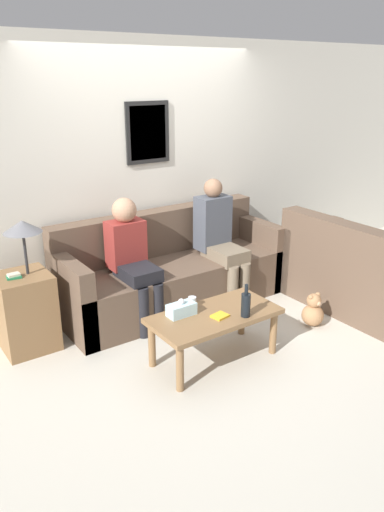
% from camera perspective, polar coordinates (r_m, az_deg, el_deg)
% --- Properties ---
extents(ground_plane, '(16.00, 16.00, 0.00)m').
position_cam_1_polar(ground_plane, '(4.86, 0.83, -7.43)').
color(ground_plane, beige).
extents(wall_back, '(9.00, 0.08, 2.60)m').
position_cam_1_polar(wall_back, '(5.18, -5.19, 9.53)').
color(wall_back, silver).
rests_on(wall_back, ground_plane).
extents(couch_main, '(2.32, 0.82, 0.94)m').
position_cam_1_polar(couch_main, '(5.09, -2.38, -1.98)').
color(couch_main, brown).
rests_on(couch_main, ground_plane).
extents(couch_side, '(0.82, 1.61, 0.94)m').
position_cam_1_polar(couch_side, '(5.22, 18.93, -2.51)').
color(couch_side, brown).
rests_on(couch_side, ground_plane).
extents(coffee_table, '(1.07, 0.53, 0.42)m').
position_cam_1_polar(coffee_table, '(4.10, 2.57, -7.34)').
color(coffee_table, olive).
rests_on(coffee_table, ground_plane).
extents(side_table_with_lamp, '(0.44, 0.44, 1.14)m').
position_cam_1_polar(side_table_with_lamp, '(4.49, -18.47, -5.44)').
color(side_table_with_lamp, olive).
rests_on(side_table_with_lamp, ground_plane).
extents(wine_bottle, '(0.08, 0.08, 0.28)m').
position_cam_1_polar(wine_bottle, '(4.00, 6.17, -5.51)').
color(wine_bottle, black).
rests_on(wine_bottle, coffee_table).
extents(drinking_glass, '(0.07, 0.07, 0.09)m').
position_cam_1_polar(drinking_glass, '(4.16, 0.02, -5.27)').
color(drinking_glass, silver).
rests_on(drinking_glass, coffee_table).
extents(book_stack, '(0.14, 0.12, 0.02)m').
position_cam_1_polar(book_stack, '(4.01, 3.21, -6.85)').
color(book_stack, gold).
rests_on(book_stack, coffee_table).
extents(tissue_box, '(0.23, 0.12, 0.15)m').
position_cam_1_polar(tissue_box, '(4.01, -1.22, -6.09)').
color(tissue_box, silver).
rests_on(tissue_box, coffee_table).
extents(person_left, '(0.34, 0.60, 1.19)m').
position_cam_1_polar(person_left, '(4.63, -6.85, 0.03)').
color(person_left, black).
rests_on(person_left, ground_plane).
extents(person_right, '(0.34, 0.61, 1.26)m').
position_cam_1_polar(person_right, '(5.09, 3.16, 2.24)').
color(person_right, '#756651').
rests_on(person_right, ground_plane).
extents(teddy_bear, '(0.21, 0.21, 0.33)m').
position_cam_1_polar(teddy_bear, '(4.86, 13.66, -6.20)').
color(teddy_bear, '#A87A51').
rests_on(teddy_bear, ground_plane).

